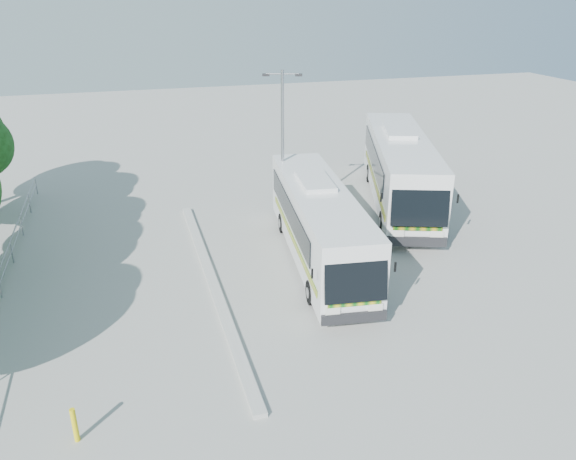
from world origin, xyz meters
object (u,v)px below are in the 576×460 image
object	(u,v)px
coach_adjacent	(400,168)
lamppost	(283,142)
bollard	(75,425)
coach_main	(319,222)

from	to	relation	value
coach_adjacent	lamppost	world-z (taller)	lamppost
coach_adjacent	bollard	xyz separation A→B (m)	(-15.65, -13.40, -1.46)
coach_main	bollard	xyz separation A→B (m)	(-9.32, -8.12, -1.20)
lamppost	bollard	bearing A→B (deg)	-108.57
bollard	coach_adjacent	bearing A→B (deg)	40.58
lamppost	bollard	distance (m)	15.88
coach_main	coach_adjacent	size ratio (longest dim) A/B	0.88
lamppost	bollard	size ratio (longest dim) A/B	7.33
coach_main	coach_adjacent	bearing A→B (deg)	46.74
lamppost	coach_adjacent	bearing A→B (deg)	24.18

